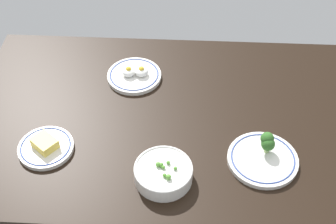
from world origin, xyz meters
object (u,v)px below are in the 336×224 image
object	(u,v)px
plate_eggs	(134,75)
bowl_peas	(164,173)
plate_broccoli	(263,157)
plate_cheese	(46,147)

from	to	relation	value
plate_eggs	bowl_peas	xyz separation A→B (cm)	(-13.52, 44.72, 1.43)
plate_broccoli	plate_eggs	world-z (taller)	plate_broccoli
plate_eggs	plate_broccoli	bearing A→B (deg)	140.07
plate_eggs	plate_cheese	xyz separation A→B (cm)	(24.04, 35.49, 0.02)
bowl_peas	plate_broccoli	bearing A→B (deg)	-163.96
plate_broccoli	bowl_peas	distance (cm)	30.93
bowl_peas	plate_cheese	distance (cm)	38.70
plate_broccoli	plate_cheese	size ratio (longest dim) A/B	1.25
plate_eggs	bowl_peas	distance (cm)	46.74
plate_cheese	plate_eggs	bearing A→B (deg)	-124.11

